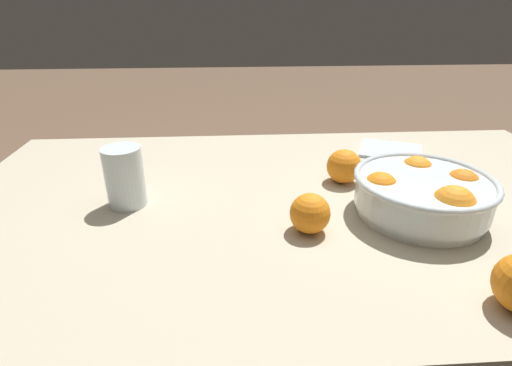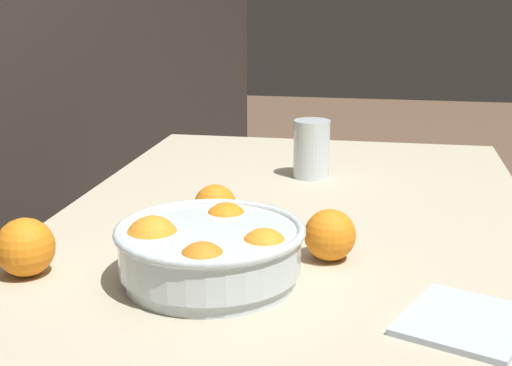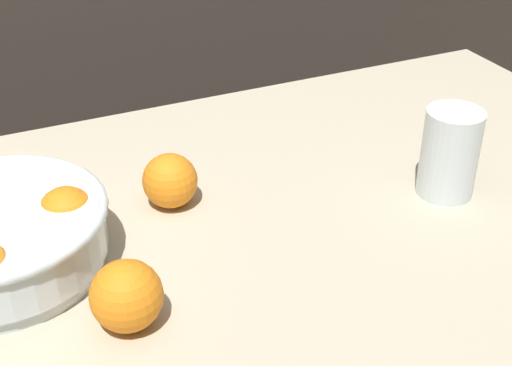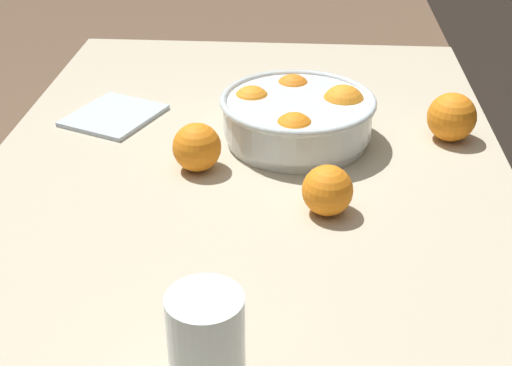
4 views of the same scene
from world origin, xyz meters
TOP-DOWN VIEW (x-y plane):
  - dining_table at (0.00, 0.00)m, footprint 1.44×0.84m
  - fruit_bowl at (-0.23, 0.08)m, footprint 0.26×0.26m
  - juice_glass at (0.35, -0.00)m, footprint 0.08×0.08m
  - orange_loose_near_bowl at (-0.11, -0.08)m, footprint 0.08×0.08m
  - orange_loose_front at (-0.00, 0.12)m, footprint 0.07×0.07m
  - orange_loose_aside at (-0.25, 0.34)m, footprint 0.08×0.08m
  - napkin at (-0.29, -0.25)m, footprint 0.20×0.19m

SIDE VIEW (x-z plane):
  - dining_table at x=0.00m, z-range 0.28..0.99m
  - napkin at x=-0.29m, z-range 0.71..0.72m
  - orange_loose_front at x=0.00m, z-range 0.71..0.78m
  - orange_loose_near_bowl at x=-0.11m, z-range 0.71..0.79m
  - orange_loose_aside at x=-0.25m, z-range 0.71..0.79m
  - fruit_bowl at x=-0.23m, z-range 0.71..0.80m
  - juice_glass at x=0.35m, z-range 0.70..0.83m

